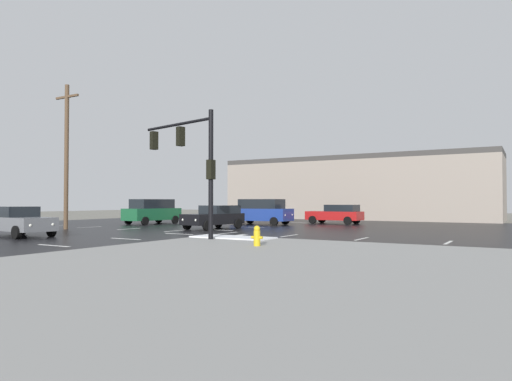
% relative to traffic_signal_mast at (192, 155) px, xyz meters
% --- Properties ---
extents(ground_plane, '(120.00, 120.00, 0.00)m').
position_rel_traffic_signal_mast_xyz_m(ground_plane, '(-3.19, 4.85, -4.13)').
color(ground_plane, slate).
extents(road_asphalt, '(44.00, 44.00, 0.02)m').
position_rel_traffic_signal_mast_xyz_m(road_asphalt, '(-3.19, 4.85, -4.12)').
color(road_asphalt, black).
rests_on(road_asphalt, ground_plane).
extents(sidewalk_corner, '(18.00, 18.00, 0.14)m').
position_rel_traffic_signal_mast_xyz_m(sidewalk_corner, '(8.81, -7.15, -4.06)').
color(sidewalk_corner, gray).
rests_on(sidewalk_corner, ground_plane).
extents(snow_strip_curbside, '(4.00, 1.60, 0.06)m').
position_rel_traffic_signal_mast_xyz_m(snow_strip_curbside, '(1.81, 0.85, -3.96)').
color(snow_strip_curbside, white).
rests_on(snow_strip_curbside, sidewalk_corner).
extents(lane_markings, '(36.15, 36.15, 0.01)m').
position_rel_traffic_signal_mast_xyz_m(lane_markings, '(-1.98, 3.47, -4.11)').
color(lane_markings, silver).
rests_on(lane_markings, road_asphalt).
extents(traffic_signal_mast, '(5.08, 1.34, 5.98)m').
position_rel_traffic_signal_mast_xyz_m(traffic_signal_mast, '(0.00, 0.00, 0.00)').
color(traffic_signal_mast, black).
rests_on(traffic_signal_mast, sidewalk_corner).
extents(fire_hydrant, '(0.48, 0.26, 0.79)m').
position_rel_traffic_signal_mast_xyz_m(fire_hydrant, '(4.83, -1.98, -3.59)').
color(fire_hydrant, gold).
rests_on(fire_hydrant, sidewalk_corner).
extents(strip_building_background, '(27.72, 8.00, 6.51)m').
position_rel_traffic_signal_mast_xyz_m(strip_building_background, '(-1.80, 29.99, -0.87)').
color(strip_building_background, gray).
rests_on(strip_building_background, ground_plane).
extents(sedan_grey, '(4.67, 2.39, 1.58)m').
position_rel_traffic_signal_mast_xyz_m(sedan_grey, '(-9.34, -2.92, -3.28)').
color(sedan_grey, slate).
rests_on(sedan_grey, road_asphalt).
extents(sedan_black, '(2.43, 4.68, 1.58)m').
position_rel_traffic_signal_mast_xyz_m(sedan_black, '(-4.24, 7.78, -3.28)').
color(sedan_black, black).
rests_on(sedan_black, road_asphalt).
extents(suv_green, '(2.45, 4.94, 2.03)m').
position_rel_traffic_signal_mast_xyz_m(suv_green, '(-12.65, 10.65, -3.04)').
color(suv_green, '#195933').
rests_on(suv_green, road_asphalt).
extents(suv_blue, '(4.87, 2.24, 2.03)m').
position_rel_traffic_signal_mast_xyz_m(suv_blue, '(-4.40, 14.31, -3.04)').
color(suv_blue, navy).
rests_on(suv_blue, road_asphalt).
extents(sedan_red, '(4.59, 2.16, 1.58)m').
position_rel_traffic_signal_mast_xyz_m(sedan_red, '(0.33, 18.40, -3.28)').
color(sedan_red, '#B21919').
rests_on(sedan_red, road_asphalt).
extents(utility_pole_mid, '(2.20, 0.28, 9.66)m').
position_rel_traffic_signal_mast_xyz_m(utility_pole_mid, '(-12.49, 2.36, 0.92)').
color(utility_pole_mid, brown).
rests_on(utility_pole_mid, ground_plane).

